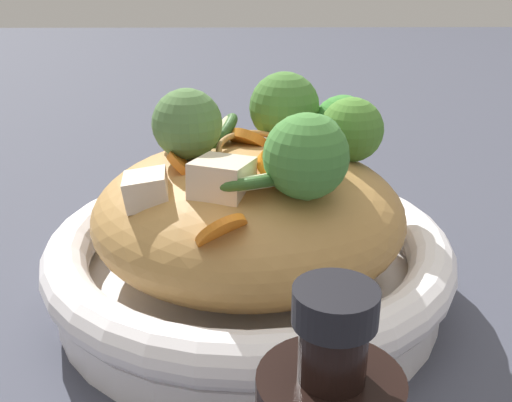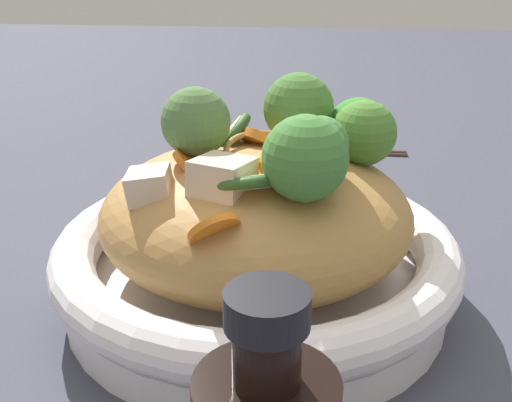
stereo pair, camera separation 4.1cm
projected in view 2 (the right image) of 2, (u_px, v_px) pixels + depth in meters
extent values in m
plane|color=#3D3F4C|center=(256.00, 296.00, 0.44)|extent=(3.00, 3.00, 0.00)
cylinder|color=white|center=(256.00, 282.00, 0.44)|extent=(0.27, 0.27, 0.02)
torus|color=white|center=(256.00, 248.00, 0.43)|extent=(0.28, 0.28, 0.03)
ellipsoid|color=#AD7F43|center=(256.00, 213.00, 0.42)|extent=(0.21, 0.21, 0.09)
torus|color=#B17844|center=(273.00, 177.00, 0.43)|extent=(0.08, 0.08, 0.03)
torus|color=#B27F43|center=(268.00, 153.00, 0.40)|extent=(0.08, 0.08, 0.02)
torus|color=#B4843C|center=(212.00, 140.00, 0.44)|extent=(0.08, 0.09, 0.03)
torus|color=#B18042|center=(296.00, 180.00, 0.43)|extent=(0.08, 0.08, 0.02)
cone|color=#9FC37B|center=(197.00, 159.00, 0.41)|extent=(0.03, 0.03, 0.02)
sphere|color=#4F7540|center=(195.00, 122.00, 0.40)|extent=(0.06, 0.06, 0.05)
cone|color=#9CB575|center=(356.00, 159.00, 0.45)|extent=(0.03, 0.03, 0.02)
sphere|color=#3E8636|center=(358.00, 129.00, 0.44)|extent=(0.06, 0.06, 0.05)
cone|color=#9EBE76|center=(304.00, 199.00, 0.35)|extent=(0.03, 0.02, 0.02)
sphere|color=#46833B|center=(305.00, 158.00, 0.34)|extent=(0.05, 0.05, 0.05)
cone|color=#98C176|center=(297.00, 144.00, 0.44)|extent=(0.03, 0.03, 0.02)
sphere|color=#477934|center=(298.00, 108.00, 0.43)|extent=(0.07, 0.07, 0.05)
cone|color=#A0B572|center=(362.00, 165.00, 0.42)|extent=(0.03, 0.03, 0.01)
sphere|color=#4D8432|center=(364.00, 133.00, 0.41)|extent=(0.06, 0.06, 0.04)
cone|color=#9DBD75|center=(319.00, 173.00, 0.38)|extent=(0.02, 0.02, 0.01)
sphere|color=#46893F|center=(320.00, 144.00, 0.37)|extent=(0.05, 0.05, 0.04)
cylinder|color=orange|center=(188.00, 163.00, 0.39)|extent=(0.02, 0.03, 0.02)
cylinder|color=orange|center=(254.00, 140.00, 0.42)|extent=(0.04, 0.04, 0.02)
cylinder|color=orange|center=(214.00, 230.00, 0.33)|extent=(0.04, 0.04, 0.03)
cylinder|color=orange|center=(280.00, 170.00, 0.37)|extent=(0.04, 0.04, 0.02)
cylinder|color=beige|center=(251.00, 182.00, 0.36)|extent=(0.05, 0.05, 0.02)
torus|color=#2F5A25|center=(251.00, 182.00, 0.36)|extent=(0.06, 0.06, 0.02)
cylinder|color=beige|center=(230.00, 137.00, 0.44)|extent=(0.03, 0.03, 0.03)
torus|color=#2F5525|center=(230.00, 137.00, 0.44)|extent=(0.03, 0.04, 0.04)
cube|color=beige|center=(150.00, 185.00, 0.37)|extent=(0.03, 0.03, 0.02)
cube|color=beige|center=(295.00, 155.00, 0.39)|extent=(0.02, 0.03, 0.02)
cube|color=beige|center=(223.00, 177.00, 0.36)|extent=(0.04, 0.04, 0.02)
cylinder|color=black|center=(267.00, 354.00, 0.18)|extent=(0.02, 0.02, 0.02)
cylinder|color=black|center=(267.00, 309.00, 0.18)|extent=(0.03, 0.03, 0.01)
cylinder|color=black|center=(311.00, 148.00, 0.75)|extent=(0.23, 0.01, 0.01)
cylinder|color=black|center=(310.00, 150.00, 0.74)|extent=(0.23, 0.01, 0.01)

